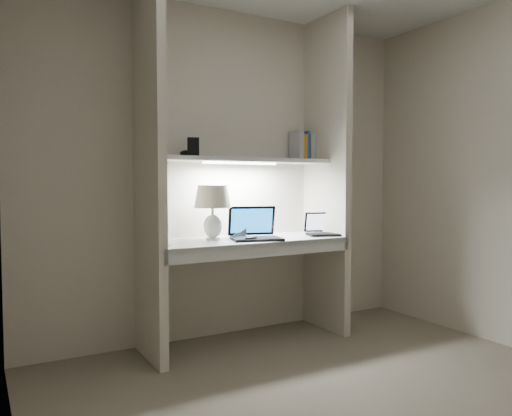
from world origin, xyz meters
TOP-DOWN VIEW (x-y plane):
  - floor at (0.00, 0.00)m, footprint 3.20×3.00m
  - back_wall at (0.00, 1.50)m, footprint 3.20×0.01m
  - alcove_panel_left at (-0.73, 1.23)m, footprint 0.06×0.55m
  - alcove_panel_right at (0.73, 1.23)m, footprint 0.06×0.55m
  - desk at (0.00, 1.23)m, footprint 1.40×0.55m
  - desk_apron at (0.00, 0.96)m, footprint 1.46×0.03m
  - shelf at (0.00, 1.32)m, footprint 1.40×0.36m
  - strip_light at (0.00, 1.32)m, footprint 0.60×0.04m
  - table_lamp at (-0.25, 1.27)m, footprint 0.27×0.27m
  - laptop_main at (0.04, 1.17)m, footprint 0.42×0.39m
  - laptop_netbook at (0.65, 1.15)m, footprint 0.34×0.32m
  - speaker at (-0.02, 1.33)m, footprint 0.13×0.12m
  - mouse at (-0.05, 1.07)m, footprint 0.12×0.08m
  - cable_coil at (0.10, 1.15)m, footprint 0.12×0.12m
  - sticky_note at (-0.64, 1.17)m, footprint 0.07×0.07m
  - book_row at (0.65, 1.41)m, footprint 0.22×0.16m
  - shelf_box at (-0.38, 1.33)m, footprint 0.09×0.08m
  - shelf_gadget at (-0.40, 1.39)m, footprint 0.14×0.12m

SIDE VIEW (x-z plane):
  - floor at x=0.00m, z-range -0.01..0.01m
  - desk_apron at x=0.00m, z-range 0.67..0.77m
  - desk at x=0.00m, z-range 0.73..0.77m
  - sticky_note at x=-0.64m, z-range 0.77..0.77m
  - cable_coil at x=0.10m, z-range 0.77..0.78m
  - mouse at x=-0.05m, z-range 0.77..0.81m
  - laptop_netbook at x=0.65m, z-range 0.72..0.90m
  - laptop_main at x=0.04m, z-range 0.70..0.94m
  - speaker at x=-0.02m, z-range 0.77..0.93m
  - table_lamp at x=-0.25m, z-range 0.84..1.23m
  - back_wall at x=0.00m, z-range 0.00..2.50m
  - alcove_panel_left at x=-0.73m, z-range 0.00..2.50m
  - alcove_panel_right at x=0.73m, z-range 0.00..2.50m
  - strip_light at x=0.00m, z-range 1.32..1.34m
  - shelf at x=0.00m, z-range 1.34..1.36m
  - shelf_gadget at x=-0.40m, z-range 1.37..1.42m
  - shelf_box at x=-0.38m, z-range 1.36..1.50m
  - book_row at x=0.65m, z-range 1.36..1.59m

